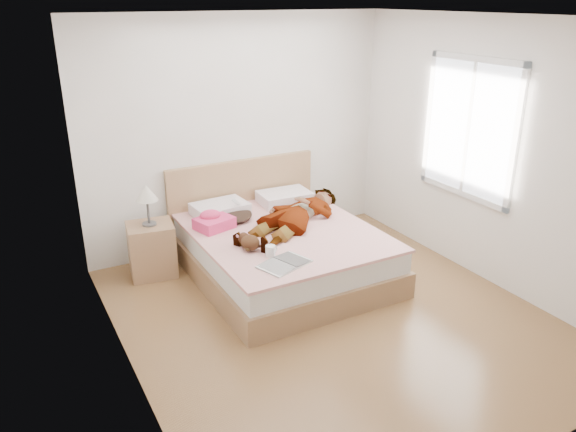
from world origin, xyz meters
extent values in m
plane|color=#4D2F18|center=(0.00, 0.00, 0.00)|extent=(4.00, 4.00, 0.00)
imported|color=white|center=(0.22, 1.10, 0.63)|extent=(1.78, 1.41, 0.23)
ellipsoid|color=black|center=(-0.35, 1.55, 0.55)|extent=(0.49, 0.60, 0.09)
cube|color=silver|center=(-0.28, 1.50, 0.69)|extent=(0.09, 0.10, 0.05)
plane|color=white|center=(0.00, 0.00, 2.60)|extent=(4.00, 4.00, 0.00)
plane|color=silver|center=(0.00, 2.00, 1.30)|extent=(3.60, 0.00, 3.60)
plane|color=white|center=(0.00, -2.00, 1.30)|extent=(3.60, 0.00, 3.60)
plane|color=white|center=(-1.80, 0.00, 1.30)|extent=(0.00, 4.00, 4.00)
plane|color=white|center=(1.80, 0.00, 1.30)|extent=(0.00, 4.00, 4.00)
cube|color=white|center=(1.78, 0.30, 1.50)|extent=(0.02, 1.10, 1.30)
cube|color=silver|center=(1.78, -0.28, 1.50)|extent=(0.04, 0.06, 1.42)
cube|color=silver|center=(1.78, 0.88, 1.50)|extent=(0.04, 0.06, 1.42)
cube|color=silver|center=(1.78, 0.30, 0.82)|extent=(0.04, 1.22, 0.06)
cube|color=silver|center=(1.78, 0.30, 2.18)|extent=(0.04, 1.22, 0.06)
cube|color=silver|center=(1.77, 0.30, 1.50)|extent=(0.03, 0.04, 1.30)
cube|color=brown|center=(0.00, 0.95, 0.13)|extent=(1.78, 2.08, 0.26)
cube|color=silver|center=(0.00, 0.95, 0.37)|extent=(1.70, 2.00, 0.22)
cube|color=silver|center=(0.00, 0.95, 0.49)|extent=(1.74, 2.04, 0.03)
cube|color=olive|center=(0.00, 1.96, 0.50)|extent=(1.80, 0.07, 1.00)
cube|color=white|center=(-0.40, 1.67, 0.57)|extent=(0.61, 0.44, 0.13)
cube|color=white|center=(0.40, 1.67, 0.57)|extent=(0.60, 0.43, 0.13)
cube|color=#FF4578|center=(-0.60, 1.33, 0.57)|extent=(0.43, 0.38, 0.12)
ellipsoid|color=#ED4068|center=(-0.62, 1.38, 0.65)|extent=(0.23, 0.19, 0.11)
cube|color=white|center=(-0.36, 0.25, 0.52)|extent=(0.51, 0.42, 0.01)
cube|color=white|center=(-0.47, 0.21, 0.53)|extent=(0.30, 0.35, 0.02)
cube|color=black|center=(-0.25, 0.29, 0.53)|extent=(0.30, 0.35, 0.02)
cylinder|color=white|center=(-0.39, 0.47, 0.56)|extent=(0.11, 0.11, 0.10)
torus|color=white|center=(-0.35, 0.48, 0.56)|extent=(0.07, 0.03, 0.07)
cylinder|color=black|center=(-0.39, 0.47, 0.60)|extent=(0.10, 0.10, 0.00)
ellipsoid|color=#321F0D|center=(-0.50, 0.68, 0.58)|extent=(0.20, 0.22, 0.15)
ellipsoid|color=#F9E5CF|center=(-0.49, 0.66, 0.60)|extent=(0.11, 0.12, 0.07)
sphere|color=black|center=(-0.52, 0.78, 0.60)|extent=(0.11, 0.11, 0.11)
sphere|color=pink|center=(-0.56, 0.81, 0.62)|extent=(0.04, 0.04, 0.04)
sphere|color=pink|center=(-0.48, 0.82, 0.62)|extent=(0.04, 0.04, 0.04)
ellipsoid|color=black|center=(-0.55, 0.62, 0.55)|extent=(0.05, 0.07, 0.03)
ellipsoid|color=black|center=(-0.43, 0.64, 0.55)|extent=(0.05, 0.07, 0.03)
cube|color=olive|center=(-1.20, 1.62, 0.28)|extent=(0.51, 0.47, 0.56)
cylinder|color=#4E4E4E|center=(-1.20, 1.62, 0.57)|extent=(0.16, 0.16, 0.02)
cylinder|color=#4C4C4C|center=(-1.20, 1.62, 0.72)|extent=(0.03, 0.03, 0.29)
cone|color=silver|center=(-1.20, 1.62, 0.91)|extent=(0.26, 0.26, 0.16)
camera|label=1|loc=(-2.49, -3.71, 2.75)|focal=35.00mm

